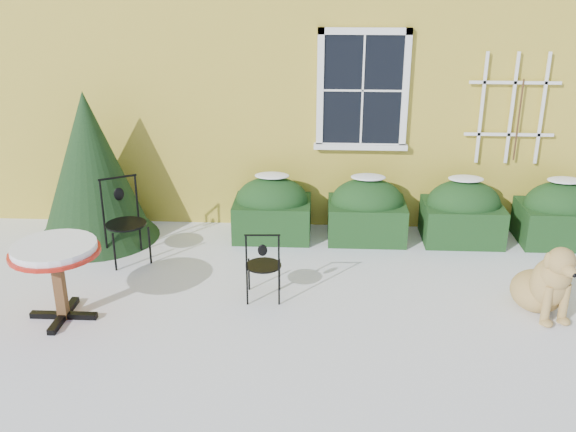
# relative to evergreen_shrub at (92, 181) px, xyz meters

# --- Properties ---
(ground) EXTENTS (80.00, 80.00, 0.00)m
(ground) POSITION_rel_evergreen_shrub_xyz_m (2.72, -2.36, -0.82)
(ground) COLOR white
(ground) RESTS_ON ground
(hedge_row) EXTENTS (4.95, 0.80, 0.91)m
(hedge_row) POSITION_rel_evergreen_shrub_xyz_m (4.37, 0.19, -0.42)
(hedge_row) COLOR black
(hedge_row) RESTS_ON ground
(evergreen_shrub) EXTENTS (1.68, 1.68, 2.04)m
(evergreen_shrub) POSITION_rel_evergreen_shrub_xyz_m (0.00, 0.00, 0.00)
(evergreen_shrub) COLOR black
(evergreen_shrub) RESTS_ON ground
(bistro_table) EXTENTS (0.93, 0.93, 0.86)m
(bistro_table) POSITION_rel_evergreen_shrub_xyz_m (0.35, -2.19, -0.10)
(bistro_table) COLOR black
(bistro_table) RESTS_ON ground
(patio_chair_near) EXTENTS (0.41, 0.41, 0.85)m
(patio_chair_near) POSITION_rel_evergreen_shrub_xyz_m (2.46, -1.64, -0.40)
(patio_chair_near) COLOR black
(patio_chair_near) RESTS_ON ground
(patio_chair_far) EXTENTS (0.65, 0.64, 1.07)m
(patio_chair_far) POSITION_rel_evergreen_shrub_xyz_m (0.62, -0.67, -0.29)
(patio_chair_far) COLOR black
(patio_chair_far) RESTS_ON ground
(dog) EXTENTS (0.69, 0.99, 0.88)m
(dog) POSITION_rel_evergreen_shrub_xyz_m (5.51, -1.82, -0.47)
(dog) COLOR tan
(dog) RESTS_ON ground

